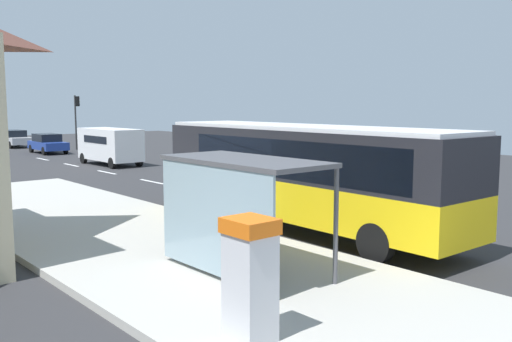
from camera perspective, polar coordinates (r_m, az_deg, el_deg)
ground_plane at (r=28.15m, az=-11.01°, el=-1.17°), size 56.00×92.00×0.04m
sidewalk_platform at (r=14.78m, az=-9.50°, el=-8.00°), size 6.20×30.00×0.18m
lane_stripe_seg_1 at (r=17.21m, az=15.54°, el=-6.31°), size 0.16×2.20×0.01m
lane_stripe_seg_2 at (r=20.35m, az=3.75°, el=-4.06°), size 0.16×2.20×0.01m
lane_stripe_seg_3 at (r=24.11m, az=-4.59°, el=-2.34°), size 0.16×2.20×0.01m
lane_stripe_seg_4 at (r=28.27m, az=-10.57°, el=-1.07°), size 0.16×2.20×0.01m
lane_stripe_seg_5 at (r=32.66m, az=-14.98°, el=-0.13°), size 0.16×2.20×0.01m
lane_stripe_seg_6 at (r=37.21m, az=-18.32°, el=0.58°), size 0.16×2.20×0.01m
lane_stripe_seg_7 at (r=41.86m, az=-20.94°, el=1.14°), size 0.16×2.20×0.01m
bus at (r=17.02m, az=4.72°, el=0.04°), size 2.72×11.06×3.21m
white_van at (r=36.50m, az=-14.66°, el=2.70°), size 2.07×5.22×2.30m
sedan_near at (r=46.70m, az=-20.48°, el=2.68°), size 1.94×4.45×1.52m
sedan_far at (r=54.36m, az=-23.44°, el=3.08°), size 1.90×4.43×1.52m
ticket_machine at (r=8.82m, az=-0.60°, el=-10.88°), size 0.66×0.76×1.94m
recycling_bin_blue at (r=15.24m, az=-0.81°, el=-5.26°), size 0.52×0.52×0.95m
recycling_bin_green at (r=15.77m, az=-2.45°, el=-4.85°), size 0.52×0.52×0.95m
traffic_light_near_side at (r=49.48m, az=-17.83°, el=5.62°), size 0.49×0.28×4.56m
bus_shelter at (r=11.97m, az=-2.37°, el=-1.60°), size 1.80×4.00×2.50m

